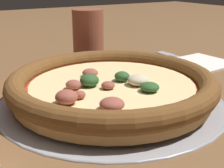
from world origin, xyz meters
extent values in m
plane|color=brown|center=(0.00, 0.00, 0.00)|extent=(3.00, 3.00, 0.00)
cylinder|color=#9E9EA3|center=(0.00, 0.00, 0.00)|extent=(0.35, 0.35, 0.00)
torus|color=#9E9EA3|center=(0.00, 0.00, 0.00)|extent=(0.35, 0.35, 0.01)
cylinder|color=tan|center=(0.00, 0.00, 0.02)|extent=(0.30, 0.30, 0.02)
torus|color=brown|center=(0.00, 0.00, 0.03)|extent=(0.32, 0.32, 0.03)
cylinder|color=#B7381E|center=(0.00, 0.00, 0.03)|extent=(0.27, 0.27, 0.00)
cylinder|color=beige|center=(0.00, 0.00, 0.03)|extent=(0.26, 0.26, 0.00)
ellipsoid|color=#994C3D|center=(-0.01, 0.05, 0.04)|extent=(0.03, 0.03, 0.01)
ellipsoid|color=#2D5628|center=(0.02, 0.00, 0.04)|extent=(0.03, 0.03, 0.02)
ellipsoid|color=#994C3D|center=(-0.05, -0.09, 0.04)|extent=(0.04, 0.04, 0.02)
ellipsoid|color=#994C3D|center=(-0.06, 0.01, 0.04)|extent=(0.03, 0.03, 0.01)
ellipsoid|color=#2D5628|center=(0.03, -0.06, 0.04)|extent=(0.04, 0.04, 0.01)
ellipsoid|color=#994C3D|center=(-0.09, -0.04, 0.04)|extent=(0.04, 0.04, 0.02)
ellipsoid|color=beige|center=(0.03, -0.03, 0.04)|extent=(0.04, 0.04, 0.02)
ellipsoid|color=#994C3D|center=(-0.07, -0.03, 0.04)|extent=(0.02, 0.02, 0.01)
ellipsoid|color=#2D5628|center=(-0.04, 0.01, 0.04)|extent=(0.03, 0.03, 0.02)
ellipsoid|color=#994C3D|center=(-0.02, -0.02, 0.04)|extent=(0.03, 0.03, 0.01)
cylinder|color=brown|center=(0.08, 0.23, 0.06)|extent=(0.07, 0.07, 0.12)
cube|color=white|center=(0.28, 0.09, 0.00)|extent=(0.15, 0.13, 0.01)
cube|color=#B7B7BC|center=(0.29, 0.11, 0.00)|extent=(0.02, 0.14, 0.00)
cube|color=#B7B7BC|center=(0.28, 0.20, 0.00)|extent=(0.03, 0.05, 0.00)
camera|label=1|loc=(-0.24, -0.39, 0.19)|focal=50.00mm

